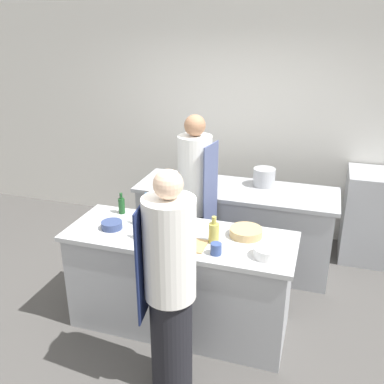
{
  "coord_description": "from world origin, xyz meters",
  "views": [
    {
      "loc": [
        1.06,
        -3.0,
        2.56
      ],
      "look_at": [
        0.0,
        0.35,
        1.15
      ],
      "focal_mm": 40.0,
      "sensor_mm": 36.0,
      "label": 1
    }
  ],
  "objects_px": {
    "bowl_prep_small": "(112,225)",
    "bowl_ceramic_blue": "(164,226)",
    "bottle_olive_oil": "(122,205)",
    "bottle_wine": "(214,232)",
    "bottle_vinegar": "(147,213)",
    "bowl_wooden_salad": "(267,252)",
    "cup": "(216,249)",
    "chef_at_prep_near": "(170,287)",
    "chef_at_stove": "(195,203)",
    "bottle_cooking_oil": "(147,228)",
    "bowl_mixing_large": "(246,232)",
    "stockpot": "(264,177)"
  },
  "relations": [
    {
      "from": "bottle_vinegar",
      "to": "bowl_prep_small",
      "type": "relative_size",
      "value": 1.71
    },
    {
      "from": "chef_at_prep_near",
      "to": "bowl_prep_small",
      "type": "relative_size",
      "value": 9.47
    },
    {
      "from": "bottle_vinegar",
      "to": "bowl_ceramic_blue",
      "type": "height_order",
      "value": "bottle_vinegar"
    },
    {
      "from": "bottle_wine",
      "to": "cup",
      "type": "height_order",
      "value": "bottle_wine"
    },
    {
      "from": "bottle_wine",
      "to": "cup",
      "type": "bearing_deg",
      "value": -69.6
    },
    {
      "from": "bottle_olive_oil",
      "to": "bowl_mixing_large",
      "type": "bearing_deg",
      "value": -4.81
    },
    {
      "from": "chef_at_prep_near",
      "to": "bottle_olive_oil",
      "type": "height_order",
      "value": "chef_at_prep_near"
    },
    {
      "from": "bottle_olive_oil",
      "to": "cup",
      "type": "xyz_separation_m",
      "value": [
        1.02,
        -0.46,
        -0.03
      ]
    },
    {
      "from": "bottle_cooking_oil",
      "to": "cup",
      "type": "relative_size",
      "value": 3.11
    },
    {
      "from": "cup",
      "to": "stockpot",
      "type": "xyz_separation_m",
      "value": [
        0.12,
        1.58,
        0.05
      ]
    },
    {
      "from": "chef_at_prep_near",
      "to": "cup",
      "type": "relative_size",
      "value": 18.86
    },
    {
      "from": "chef_at_prep_near",
      "to": "chef_at_stove",
      "type": "relative_size",
      "value": 0.96
    },
    {
      "from": "bowl_ceramic_blue",
      "to": "bottle_wine",
      "type": "bearing_deg",
      "value": -11.26
    },
    {
      "from": "chef_at_stove",
      "to": "cup",
      "type": "height_order",
      "value": "chef_at_stove"
    },
    {
      "from": "bowl_ceramic_blue",
      "to": "stockpot",
      "type": "xyz_separation_m",
      "value": [
        0.65,
        1.31,
        0.06
      ]
    },
    {
      "from": "bottle_olive_oil",
      "to": "bowl_prep_small",
      "type": "relative_size",
      "value": 1.11
    },
    {
      "from": "bottle_vinegar",
      "to": "bowl_wooden_salad",
      "type": "xyz_separation_m",
      "value": [
        1.07,
        -0.21,
        -0.08
      ]
    },
    {
      "from": "chef_at_stove",
      "to": "bottle_vinegar",
      "type": "relative_size",
      "value": 5.74
    },
    {
      "from": "bottle_olive_oil",
      "to": "bottle_wine",
      "type": "distance_m",
      "value": 1.0
    },
    {
      "from": "chef_at_stove",
      "to": "cup",
      "type": "distance_m",
      "value": 1.0
    },
    {
      "from": "bottle_cooking_oil",
      "to": "bowl_wooden_salad",
      "type": "bearing_deg",
      "value": 1.52
    },
    {
      "from": "stockpot",
      "to": "bottle_wine",
      "type": "bearing_deg",
      "value": -97.57
    },
    {
      "from": "bowl_prep_small",
      "to": "bowl_ceramic_blue",
      "type": "distance_m",
      "value": 0.45
    },
    {
      "from": "bottle_wine",
      "to": "bottle_cooking_oil",
      "type": "distance_m",
      "value": 0.54
    },
    {
      "from": "bowl_prep_small",
      "to": "stockpot",
      "type": "bearing_deg",
      "value": 52.76
    },
    {
      "from": "bowl_ceramic_blue",
      "to": "bowl_prep_small",
      "type": "bearing_deg",
      "value": -165.23
    },
    {
      "from": "chef_at_prep_near",
      "to": "bottle_vinegar",
      "type": "height_order",
      "value": "chef_at_prep_near"
    },
    {
      "from": "bowl_prep_small",
      "to": "stockpot",
      "type": "relative_size",
      "value": 0.77
    },
    {
      "from": "chef_at_stove",
      "to": "bowl_ceramic_blue",
      "type": "xyz_separation_m",
      "value": [
        -0.08,
        -0.63,
        0.04
      ]
    },
    {
      "from": "bowl_wooden_salad",
      "to": "stockpot",
      "type": "height_order",
      "value": "stockpot"
    },
    {
      "from": "bottle_cooking_oil",
      "to": "bottle_olive_oil",
      "type": "bearing_deg",
      "value": 136.24
    },
    {
      "from": "bowl_mixing_large",
      "to": "bowl_ceramic_blue",
      "type": "xyz_separation_m",
      "value": [
        -0.69,
        -0.1,
        0.0
      ]
    },
    {
      "from": "bowl_ceramic_blue",
      "to": "cup",
      "type": "relative_size",
      "value": 2.34
    },
    {
      "from": "bottle_vinegar",
      "to": "cup",
      "type": "relative_size",
      "value": 3.41
    },
    {
      "from": "chef_at_prep_near",
      "to": "cup",
      "type": "height_order",
      "value": "chef_at_prep_near"
    },
    {
      "from": "chef_at_prep_near",
      "to": "bottle_vinegar",
      "type": "distance_m",
      "value": 0.9
    },
    {
      "from": "bowl_wooden_salad",
      "to": "chef_at_prep_near",
      "type": "bearing_deg",
      "value": -138.03
    },
    {
      "from": "chef_at_prep_near",
      "to": "bottle_cooking_oil",
      "type": "bearing_deg",
      "value": 29.15
    },
    {
      "from": "bottle_olive_oil",
      "to": "bowl_prep_small",
      "type": "bearing_deg",
      "value": -79.34
    },
    {
      "from": "chef_at_prep_near",
      "to": "bowl_mixing_large",
      "type": "xyz_separation_m",
      "value": [
        0.37,
        0.82,
        0.08
      ]
    },
    {
      "from": "bottle_cooking_oil",
      "to": "bowl_mixing_large",
      "type": "distance_m",
      "value": 0.82
    },
    {
      "from": "chef_at_prep_near",
      "to": "stockpot",
      "type": "distance_m",
      "value": 2.06
    },
    {
      "from": "bottle_vinegar",
      "to": "bowl_wooden_salad",
      "type": "height_order",
      "value": "bottle_vinegar"
    },
    {
      "from": "bottle_wine",
      "to": "cup",
      "type": "relative_size",
      "value": 2.52
    },
    {
      "from": "bottle_olive_oil",
      "to": "stockpot",
      "type": "relative_size",
      "value": 0.85
    },
    {
      "from": "bottle_cooking_oil",
      "to": "bowl_ceramic_blue",
      "type": "relative_size",
      "value": 1.33
    },
    {
      "from": "bowl_mixing_large",
      "to": "cup",
      "type": "bearing_deg",
      "value": -113.77
    },
    {
      "from": "bottle_vinegar",
      "to": "bowl_ceramic_blue",
      "type": "bearing_deg",
      "value": -8.22
    },
    {
      "from": "bowl_mixing_large",
      "to": "stockpot",
      "type": "distance_m",
      "value": 1.22
    },
    {
      "from": "chef_at_stove",
      "to": "bowl_ceramic_blue",
      "type": "height_order",
      "value": "chef_at_stove"
    }
  ]
}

